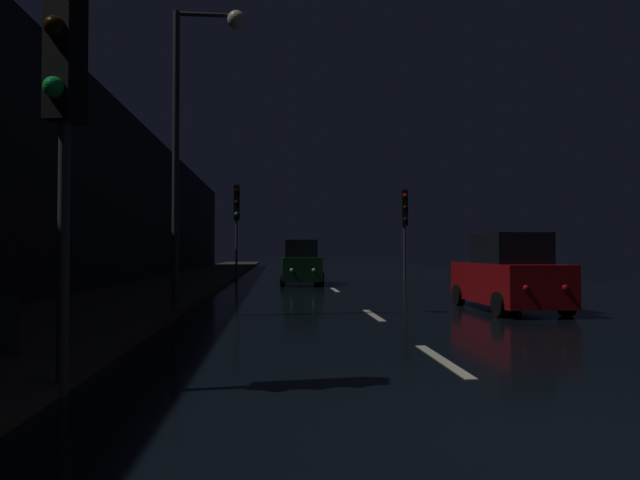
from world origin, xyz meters
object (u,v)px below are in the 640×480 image
traffic_light_far_right (405,215)px  car_parked_right_near (508,275)px  traffic_light_far_left (237,211)px  car_approaching_headlights (301,264)px  streetlamp_overhead (196,112)px  traffic_light_near_left (64,68)px

traffic_light_far_right → car_parked_right_near: traffic_light_far_right is taller
traffic_light_far_left → traffic_light_far_right: size_ratio=1.07×
traffic_light_far_left → car_approaching_headlights: traffic_light_far_left is taller
traffic_light_far_left → car_parked_right_near: (8.15, -15.29, -2.84)m
streetlamp_overhead → car_approaching_headlights: size_ratio=1.77×
traffic_light_far_right → streetlamp_overhead: size_ratio=0.66×
traffic_light_far_right → streetlamp_overhead: 17.08m
traffic_light_far_left → car_parked_right_near: 17.56m
traffic_light_near_left → traffic_light_far_right: (9.06, 21.25, -0.00)m
streetlamp_overhead → car_parked_right_near: (7.90, 0.68, -3.90)m
traffic_light_far_right → car_approaching_headlights: traffic_light_far_right is taller
traffic_light_far_right → car_parked_right_near: 14.21m
traffic_light_far_left → streetlamp_overhead: bearing=0.5°
streetlamp_overhead → traffic_light_far_right: bearing=59.3°
traffic_light_near_left → streetlamp_overhead: size_ratio=0.66×
traffic_light_near_left → car_parked_right_near: (8.26, 7.30, -2.58)m
car_approaching_headlights → car_parked_right_near: size_ratio=1.03×
streetlamp_overhead → car_approaching_headlights: (3.02, 11.71, -3.86)m
traffic_light_near_left → streetlamp_overhead: bearing=-169.4°
traffic_light_far_left → car_parked_right_near: bearing=27.6°
traffic_light_far_left → traffic_light_far_right: 9.05m
traffic_light_near_left → traffic_light_far_left: bearing=-166.5°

